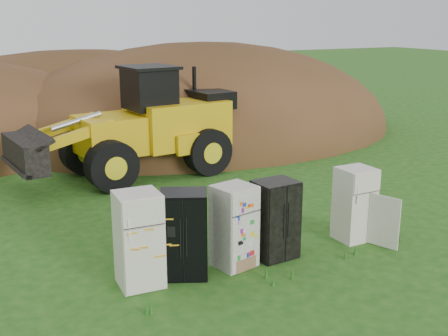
% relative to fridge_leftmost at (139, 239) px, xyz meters
% --- Properties ---
extents(ground, '(120.00, 120.00, 0.00)m').
position_rel_fridge_leftmost_xyz_m(ground, '(2.52, -0.03, -0.89)').
color(ground, '#1C5216').
rests_on(ground, ground).
extents(fridge_leftmost, '(0.81, 0.78, 1.78)m').
position_rel_fridge_leftmost_xyz_m(fridge_leftmost, '(0.00, 0.00, 0.00)').
color(fridge_leftmost, white).
rests_on(fridge_leftmost, ground).
extents(fridge_black_side, '(1.08, 0.99, 1.67)m').
position_rel_fridge_leftmost_xyz_m(fridge_black_side, '(0.88, -0.02, -0.05)').
color(fridge_black_side, black).
rests_on(fridge_black_side, ground).
extents(fridge_sticker, '(0.87, 0.83, 1.66)m').
position_rel_fridge_leftmost_xyz_m(fridge_sticker, '(1.93, -0.06, -0.06)').
color(fridge_sticker, white).
rests_on(fridge_sticker, ground).
extents(fridge_dark_mid, '(0.88, 0.74, 1.63)m').
position_rel_fridge_leftmost_xyz_m(fridge_dark_mid, '(2.87, -0.06, -0.08)').
color(fridge_dark_mid, black).
rests_on(fridge_dark_mid, ground).
extents(fridge_open_door, '(0.76, 0.70, 1.64)m').
position_rel_fridge_leftmost_xyz_m(fridge_open_door, '(4.94, -0.03, -0.07)').
color(fridge_open_door, white).
rests_on(fridge_open_door, ground).
extents(wheel_loader, '(7.23, 3.64, 3.36)m').
position_rel_fridge_leftmost_xyz_m(wheel_loader, '(1.94, 7.03, 0.79)').
color(wheel_loader, gold).
rests_on(wheel_loader, ground).
extents(dirt_mound_right, '(17.21, 12.62, 7.59)m').
position_rel_fridge_leftmost_xyz_m(dirt_mound_right, '(6.90, 12.33, -0.89)').
color(dirt_mound_right, '#442D15').
rests_on(dirt_mound_right, ground).
extents(dirt_mound_back, '(18.64, 12.43, 6.62)m').
position_rel_fridge_leftmost_xyz_m(dirt_mound_back, '(2.77, 17.59, -0.89)').
color(dirt_mound_back, '#442D15').
rests_on(dirt_mound_back, ground).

